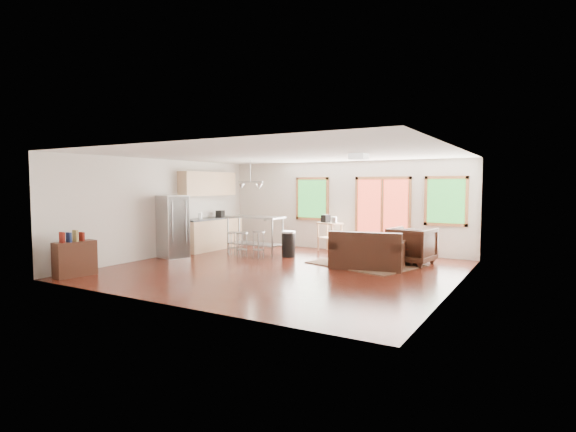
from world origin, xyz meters
The scene contains 28 objects.
floor centered at (0.00, 0.00, -0.01)m, with size 7.50×7.00×0.02m, color #35110B.
ceiling centered at (0.00, 0.00, 2.61)m, with size 7.50×7.00×0.02m, color silver.
back_wall centered at (0.00, 3.51, 1.30)m, with size 7.50×0.02×2.60m, color beige.
left_wall centered at (-3.76, 0.00, 1.30)m, with size 0.02×7.00×2.60m, color beige.
right_wall centered at (3.76, 0.00, 1.30)m, with size 0.02×7.00×2.60m, color beige.
front_wall centered at (0.00, -3.51, 1.30)m, with size 7.50×0.02×2.60m, color beige.
window_left centered at (-1.00, 3.46, 1.50)m, with size 1.10×0.05×1.30m.
french_doors centered at (1.20, 3.46, 1.10)m, with size 1.60×0.05×2.10m.
window_right centered at (2.90, 3.46, 1.50)m, with size 1.10×0.05×1.30m.
rug centered at (1.42, 1.55, 0.01)m, with size 2.32×1.79×0.02m, color #475838.
loveseat centered at (1.63, 1.10, 0.34)m, with size 1.76×1.20×0.87m.
coffee_table centered at (1.97, 1.98, 0.36)m, with size 1.17×0.88×0.42m.
armchair centered at (2.38, 2.18, 0.50)m, with size 0.96×0.90×0.99m, color black.
ottoman centered at (1.35, 2.47, 0.19)m, with size 0.57×0.57×0.38m, color black.
vase centered at (1.53, 2.07, 0.52)m, with size 0.26×0.27×0.34m.
book centered at (2.24, 1.89, 0.53)m, with size 0.19×0.02×0.26m, color maroon.
cabinets centered at (-3.49, 1.70, 0.93)m, with size 0.64×2.24×2.30m.
refrigerator centered at (-3.34, 0.00, 0.82)m, with size 0.80×0.79×1.64m.
island centered at (-1.83, 1.60, 0.72)m, with size 1.68×0.71×1.05m.
cup centered at (-1.36, 1.42, 1.01)m, with size 0.13×0.10×0.13m, color silver.
bar_stool_a centered at (-2.20, 1.09, 0.48)m, with size 0.38×0.38×0.64m.
bar_stool_b centered at (-1.82, 0.98, 0.49)m, with size 0.39×0.39×0.66m.
bar_stool_c centered at (-1.34, 1.05, 0.53)m, with size 0.41×0.41×0.71m.
trash_can centered at (-0.76, 1.62, 0.35)m, with size 0.39×0.39×0.69m.
kitchen_cart centered at (-0.21, 3.01, 0.72)m, with size 0.81×0.67×1.06m.
bookshelf centered at (-3.35, -2.85, 0.38)m, with size 0.42×0.86×0.98m.
ceiling_flush centered at (1.60, 0.60, 2.53)m, with size 0.35×0.35×0.12m, color white.
pendant_light centered at (-1.90, 1.50, 1.90)m, with size 0.80×0.18×0.79m.
Camera 1 is at (5.23, -8.64, 1.92)m, focal length 28.00 mm.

